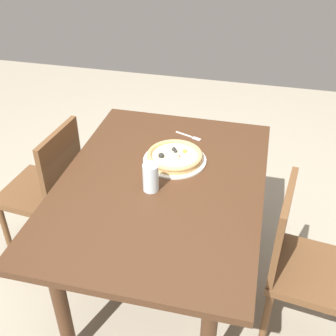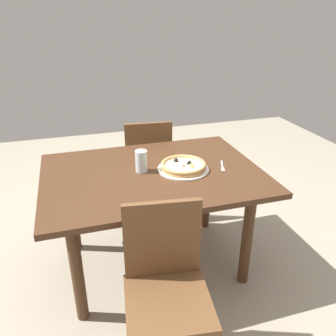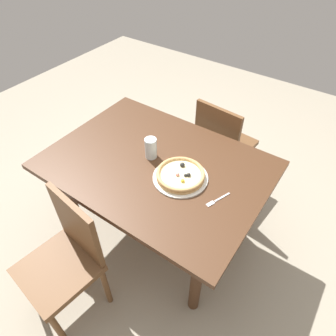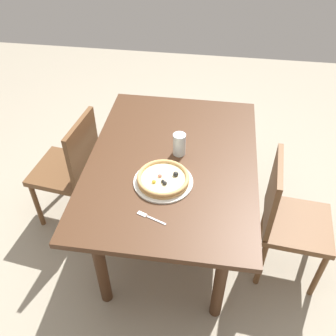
{
  "view_description": "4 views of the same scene",
  "coord_description": "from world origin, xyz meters",
  "px_view_note": "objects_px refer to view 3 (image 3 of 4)",
  "views": [
    {
      "loc": [
        1.6,
        0.42,
        1.98
      ],
      "look_at": [
        -0.1,
        0.01,
        0.76
      ],
      "focal_mm": 45.13,
      "sensor_mm": 36.0,
      "label": 1
    },
    {
      "loc": [
        0.46,
        1.9,
        1.67
      ],
      "look_at": [
        -0.1,
        0.01,
        0.76
      ],
      "focal_mm": 36.28,
      "sensor_mm": 36.0,
      "label": 2
    },
    {
      "loc": [
        -0.86,
        1.11,
        2.03
      ],
      "look_at": [
        -0.1,
        0.01,
        0.76
      ],
      "focal_mm": 32.28,
      "sensor_mm": 36.0,
      "label": 3
    },
    {
      "loc": [
        -1.66,
        -0.21,
        2.19
      ],
      "look_at": [
        -0.1,
        0.01,
        0.76
      ],
      "focal_mm": 39.82,
      "sensor_mm": 36.0,
      "label": 4
    }
  ],
  "objects_px": {
    "dining_table": "(157,174)",
    "chair_far": "(66,258)",
    "chair_near": "(222,144)",
    "fork": "(216,200)",
    "pizza": "(181,175)",
    "plate": "(180,178)",
    "drinking_glass": "(151,148)"
  },
  "relations": [
    {
      "from": "dining_table",
      "to": "fork",
      "type": "relative_size",
      "value": 8.65
    },
    {
      "from": "pizza",
      "to": "drinking_glass",
      "type": "relative_size",
      "value": 2.08
    },
    {
      "from": "dining_table",
      "to": "chair_near",
      "type": "xyz_separation_m",
      "value": [
        -0.13,
        -0.71,
        -0.16
      ]
    },
    {
      "from": "pizza",
      "to": "drinking_glass",
      "type": "xyz_separation_m",
      "value": [
        0.26,
        -0.06,
        0.04
      ]
    },
    {
      "from": "pizza",
      "to": "fork",
      "type": "distance_m",
      "value": 0.27
    },
    {
      "from": "fork",
      "to": "dining_table",
      "type": "bearing_deg",
      "value": -75.87
    },
    {
      "from": "plate",
      "to": "drinking_glass",
      "type": "relative_size",
      "value": 2.38
    },
    {
      "from": "chair_far",
      "to": "plate",
      "type": "xyz_separation_m",
      "value": [
        -0.32,
        -0.69,
        0.26
      ]
    },
    {
      "from": "pizza",
      "to": "drinking_glass",
      "type": "bearing_deg",
      "value": -12.17
    },
    {
      "from": "chair_far",
      "to": "pizza",
      "type": "distance_m",
      "value": 0.81
    },
    {
      "from": "chair_near",
      "to": "drinking_glass",
      "type": "height_order",
      "value": "drinking_glass"
    },
    {
      "from": "plate",
      "to": "fork",
      "type": "distance_m",
      "value": 0.26
    },
    {
      "from": "dining_table",
      "to": "chair_near",
      "type": "relative_size",
      "value": 1.58
    },
    {
      "from": "plate",
      "to": "pizza",
      "type": "distance_m",
      "value": 0.03
    },
    {
      "from": "dining_table",
      "to": "pizza",
      "type": "height_order",
      "value": "pizza"
    },
    {
      "from": "chair_near",
      "to": "pizza",
      "type": "height_order",
      "value": "chair_near"
    },
    {
      "from": "dining_table",
      "to": "plate",
      "type": "relative_size",
      "value": 4.14
    },
    {
      "from": "plate",
      "to": "drinking_glass",
      "type": "height_order",
      "value": "drinking_glass"
    },
    {
      "from": "pizza",
      "to": "fork",
      "type": "relative_size",
      "value": 1.83
    },
    {
      "from": "chair_near",
      "to": "plate",
      "type": "relative_size",
      "value": 2.62
    },
    {
      "from": "plate",
      "to": "chair_near",
      "type": "bearing_deg",
      "value": -84.68
    },
    {
      "from": "chair_far",
      "to": "pizza",
      "type": "xyz_separation_m",
      "value": [
        -0.32,
        -0.69,
        0.29
      ]
    },
    {
      "from": "fork",
      "to": "drinking_glass",
      "type": "bearing_deg",
      "value": -78.43
    },
    {
      "from": "chair_far",
      "to": "plate",
      "type": "distance_m",
      "value": 0.8
    },
    {
      "from": "plate",
      "to": "pizza",
      "type": "bearing_deg",
      "value": -108.28
    },
    {
      "from": "dining_table",
      "to": "chair_far",
      "type": "bearing_deg",
      "value": 80.49
    },
    {
      "from": "dining_table",
      "to": "chair_far",
      "type": "distance_m",
      "value": 0.74
    },
    {
      "from": "chair_near",
      "to": "plate",
      "type": "distance_m",
      "value": 0.79
    },
    {
      "from": "chair_near",
      "to": "fork",
      "type": "height_order",
      "value": "chair_near"
    },
    {
      "from": "chair_near",
      "to": "fork",
      "type": "distance_m",
      "value": 0.88
    },
    {
      "from": "chair_near",
      "to": "drinking_glass",
      "type": "bearing_deg",
      "value": -100.51
    },
    {
      "from": "chair_far",
      "to": "drinking_glass",
      "type": "relative_size",
      "value": 6.23
    }
  ]
}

